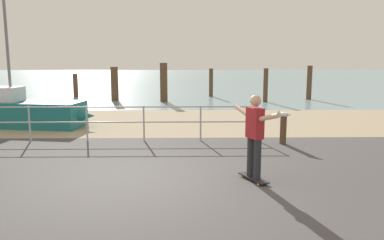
% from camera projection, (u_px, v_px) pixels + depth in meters
% --- Properties ---
extents(ground_plane, '(24.00, 10.00, 0.04)m').
position_uv_depth(ground_plane, '(127.00, 199.00, 6.80)').
color(ground_plane, '#474444').
rests_on(ground_plane, ground).
extents(beach_strip, '(24.00, 6.00, 0.04)m').
position_uv_depth(beach_strip, '(158.00, 122.00, 14.69)').
color(beach_strip, tan).
rests_on(beach_strip, ground).
extents(sea_surface, '(72.00, 50.00, 0.04)m').
position_uv_depth(sea_surface, '(176.00, 78.00, 42.31)').
color(sea_surface, '#75939E').
rests_on(sea_surface, ground).
extents(railing_fence, '(9.95, 0.05, 1.05)m').
position_uv_depth(railing_fence, '(87.00, 118.00, 11.19)').
color(railing_fence, '#9EA0A5').
rests_on(railing_fence, ground).
extents(sailboat, '(5.06, 2.08, 4.42)m').
position_uv_depth(sailboat, '(24.00, 112.00, 13.57)').
color(sailboat, '#19666B').
rests_on(sailboat, ground).
extents(skateboard, '(0.52, 0.81, 0.08)m').
position_uv_depth(skateboard, '(253.00, 178.00, 7.73)').
color(skateboard, black).
rests_on(skateboard, ground).
extents(skateboarder, '(0.69, 1.35, 1.65)m').
position_uv_depth(skateboarder, '(255.00, 131.00, 7.58)').
color(skateboarder, '#26262B').
rests_on(skateboarder, skateboard).
extents(bollard_short, '(0.18, 0.18, 0.79)m').
position_uv_depth(bollard_short, '(283.00, 131.00, 10.90)').
color(bollard_short, '#513826').
rests_on(bollard_short, ground).
extents(seagull, '(0.33, 0.42, 0.18)m').
position_uv_depth(seagull, '(283.00, 114.00, 10.83)').
color(seagull, white).
rests_on(seagull, bollard_short).
extents(groyne_post_0, '(0.28, 0.28, 1.40)m').
position_uv_depth(groyne_post_0, '(76.00, 86.00, 23.28)').
color(groyne_post_0, '#513826').
rests_on(groyne_post_0, ground).
extents(groyne_post_1, '(0.40, 0.40, 1.87)m').
position_uv_depth(groyne_post_1, '(115.00, 84.00, 21.24)').
color(groyne_post_1, '#513826').
rests_on(groyne_post_1, ground).
extents(groyne_post_2, '(0.39, 0.39, 2.10)m').
position_uv_depth(groyne_post_2, '(164.00, 83.00, 20.80)').
color(groyne_post_2, '#513826').
rests_on(groyne_post_2, ground).
extents(groyne_post_3, '(0.24, 0.24, 1.71)m').
position_uv_depth(groyne_post_3, '(211.00, 83.00, 23.49)').
color(groyne_post_3, '#513826').
rests_on(groyne_post_3, ground).
extents(groyne_post_4, '(0.24, 0.24, 1.82)m').
position_uv_depth(groyne_post_4, '(266.00, 85.00, 20.65)').
color(groyne_post_4, '#513826').
rests_on(groyne_post_4, ground).
extents(groyne_post_5, '(0.28, 0.28, 1.93)m').
position_uv_depth(groyne_post_5, '(309.00, 83.00, 21.87)').
color(groyne_post_5, '#513826').
rests_on(groyne_post_5, ground).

